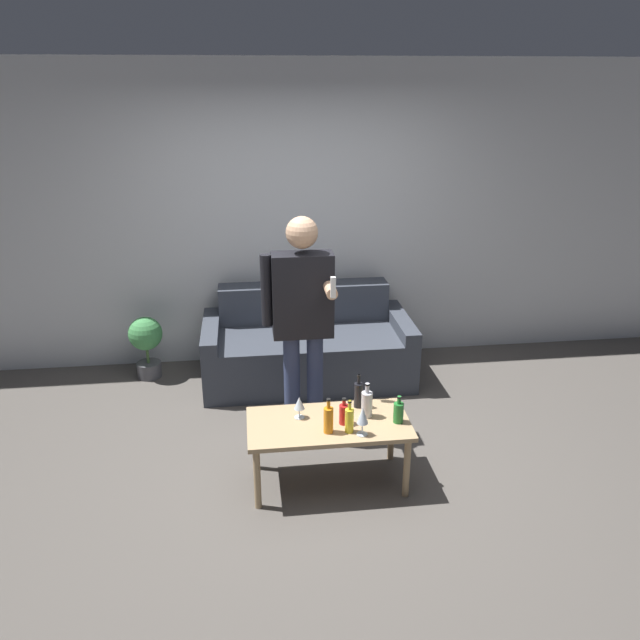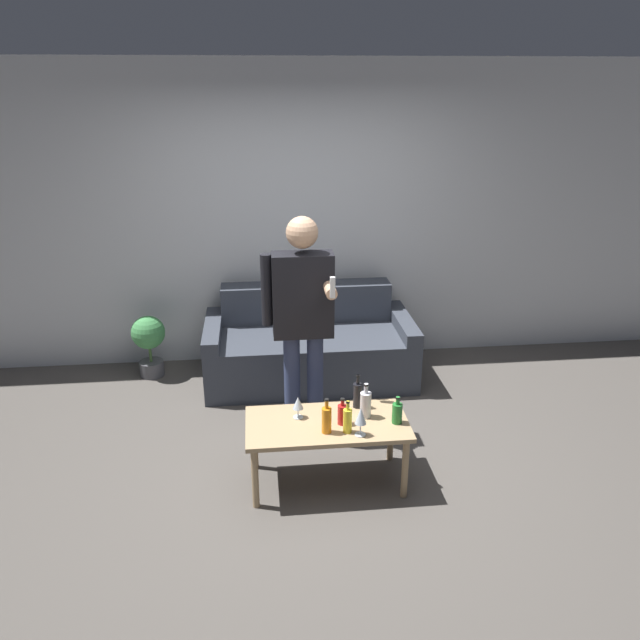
% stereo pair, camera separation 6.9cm
% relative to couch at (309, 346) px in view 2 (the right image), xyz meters
% --- Properties ---
extents(ground_plane, '(16.00, 16.00, 0.00)m').
position_rel_couch_xyz_m(ground_plane, '(-0.09, -1.49, -0.29)').
color(ground_plane, '#514C47').
extents(wall_back, '(8.00, 0.06, 2.70)m').
position_rel_couch_xyz_m(wall_back, '(-0.09, 0.49, 1.06)').
color(wall_back, silver).
rests_on(wall_back, ground_plane).
extents(couch, '(1.81, 0.88, 0.79)m').
position_rel_couch_xyz_m(couch, '(0.00, 0.00, 0.00)').
color(couch, '#383D47').
rests_on(couch, ground_plane).
extents(coffee_table, '(1.05, 0.53, 0.46)m').
position_rel_couch_xyz_m(coffee_table, '(-0.03, -1.59, 0.11)').
color(coffee_table, tan).
rests_on(coffee_table, ground_plane).
extents(bottle_orange, '(0.06, 0.06, 0.18)m').
position_rel_couch_xyz_m(bottle_orange, '(0.07, -1.62, 0.24)').
color(bottle_orange, '#B21E1E').
rests_on(bottle_orange, coffee_table).
extents(bottle_green, '(0.07, 0.07, 0.24)m').
position_rel_couch_xyz_m(bottle_green, '(0.23, -1.55, 0.26)').
color(bottle_green, silver).
rests_on(bottle_green, coffee_table).
extents(bottle_dark, '(0.07, 0.07, 0.19)m').
position_rel_couch_xyz_m(bottle_dark, '(0.42, -1.65, 0.24)').
color(bottle_dark, '#23752D').
rests_on(bottle_dark, coffee_table).
extents(bottle_yellow, '(0.06, 0.06, 0.24)m').
position_rel_couch_xyz_m(bottle_yellow, '(0.20, -1.42, 0.26)').
color(bottle_yellow, black).
rests_on(bottle_yellow, coffee_table).
extents(bottle_red, '(0.06, 0.06, 0.22)m').
position_rel_couch_xyz_m(bottle_red, '(0.09, -1.73, 0.25)').
color(bottle_red, yellow).
rests_on(bottle_red, coffee_table).
extents(bottle_clear, '(0.06, 0.06, 0.24)m').
position_rel_couch_xyz_m(bottle_clear, '(-0.04, -1.71, 0.26)').
color(bottle_clear, orange).
rests_on(bottle_clear, coffee_table).
extents(wine_glass_near, '(0.07, 0.07, 0.15)m').
position_rel_couch_xyz_m(wine_glass_near, '(-0.21, -1.51, 0.27)').
color(wine_glass_near, silver).
rests_on(wine_glass_near, coffee_table).
extents(wine_glass_far, '(0.07, 0.07, 0.19)m').
position_rel_couch_xyz_m(wine_glass_far, '(0.16, -1.77, 0.30)').
color(wine_glass_far, silver).
rests_on(wine_glass_far, coffee_table).
extents(person_standing_front, '(0.51, 0.43, 1.67)m').
position_rel_couch_xyz_m(person_standing_front, '(-0.13, -0.96, 0.69)').
color(person_standing_front, navy).
rests_on(person_standing_front, ground_plane).
extents(potted_plant, '(0.30, 0.30, 0.57)m').
position_rel_couch_xyz_m(potted_plant, '(-1.42, 0.16, 0.06)').
color(potted_plant, '#4C4C51').
rests_on(potted_plant, ground_plane).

